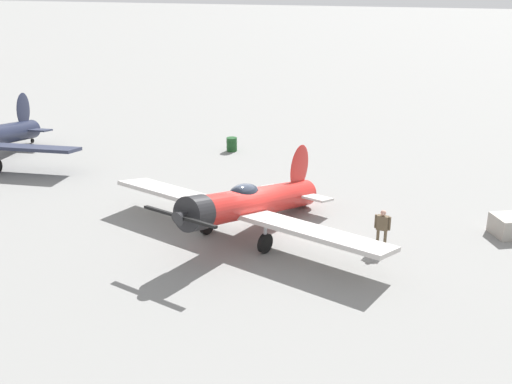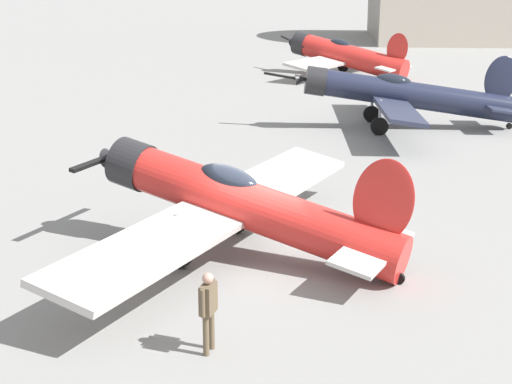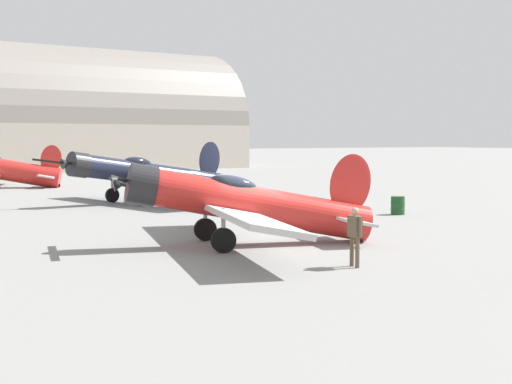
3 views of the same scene
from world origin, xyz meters
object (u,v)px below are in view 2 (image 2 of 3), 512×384
object	(u,v)px
ground_crew_mechanic	(208,305)
airplane_mid_apron	(403,94)
airplane_foreground	(239,204)
airplane_far_line	(344,56)

from	to	relation	value
ground_crew_mechanic	airplane_mid_apron	bearing A→B (deg)	88.76
ground_crew_mechanic	airplane_foreground	bearing A→B (deg)	102.72
airplane_far_line	ground_crew_mechanic	bearing A→B (deg)	115.49
airplane_mid_apron	airplane_far_line	size ratio (longest dim) A/B	1.14
airplane_foreground	ground_crew_mechanic	distance (m)	5.49
airplane_foreground	airplane_mid_apron	size ratio (longest dim) A/B	1.08
airplane_mid_apron	ground_crew_mechanic	xyz separation A→B (m)	(-23.24, 3.52, -0.59)
airplane_foreground	airplane_far_line	xyz separation A→B (m)	(35.56, 0.04, -0.04)
airplane_mid_apron	airplane_far_line	distance (m)	18.23
airplane_foreground	airplane_mid_apron	world-z (taller)	airplane_mid_apron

